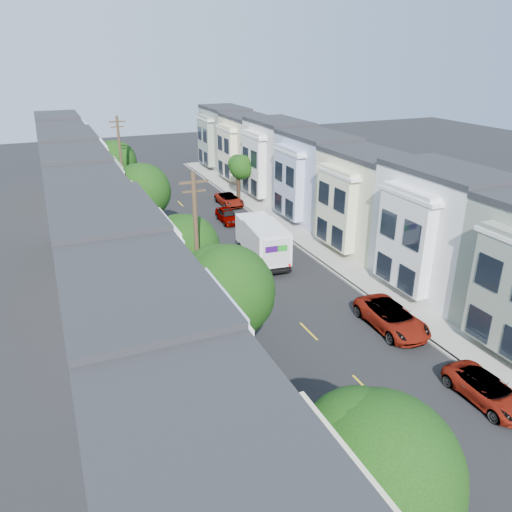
{
  "coord_description": "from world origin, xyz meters",
  "views": [
    {
      "loc": [
        -13.48,
        -23.21,
        16.15
      ],
      "look_at": [
        -0.28,
        7.61,
        2.2
      ],
      "focal_mm": 35.0,
      "sensor_mm": 36.0,
      "label": 1
    }
  ],
  "objects": [
    {
      "name": "utility_pole_far",
      "position": [
        -6.3,
        28.0,
        5.15
      ],
      "size": [
        1.6,
        0.26,
        10.0
      ],
      "color": "#42301E",
      "rests_on": "ground"
    },
    {
      "name": "tree_far_r",
      "position": [
        6.89,
        28.81,
        3.74
      ],
      "size": [
        2.8,
        2.8,
        5.2
      ],
      "color": "black",
      "rests_on": "ground"
    },
    {
      "name": "fedex_truck",
      "position": [
        1.87,
        11.35,
        1.85
      ],
      "size": [
        2.66,
        6.92,
        3.32
      ],
      "rotation": [
        0.0,
        0.0,
        -0.1
      ],
      "color": "white",
      "rests_on": "ground"
    },
    {
      "name": "ground",
      "position": [
        0.0,
        0.0,
        0.0
      ],
      "size": [
        160.0,
        160.0,
        0.0
      ],
      "primitive_type": "plane",
      "color": "black",
      "rests_on": "ground"
    },
    {
      "name": "curb_left",
      "position": [
        -6.05,
        15.0,
        0.07
      ],
      "size": [
        0.3,
        70.0,
        0.15
      ],
      "primitive_type": "cube",
      "color": "gray",
      "rests_on": "ground"
    },
    {
      "name": "sidewalk_right",
      "position": [
        7.35,
        15.0,
        0.07
      ],
      "size": [
        2.6,
        70.0,
        0.15
      ],
      "primitive_type": "cube",
      "color": "gray",
      "rests_on": "ground"
    },
    {
      "name": "parked_right_d",
      "position": [
        4.9,
        27.29,
        0.64
      ],
      "size": [
        2.27,
        4.68,
        1.28
      ],
      "primitive_type": "imported",
      "rotation": [
        0.0,
        0.0,
        0.03
      ],
      "color": "black",
      "rests_on": "ground"
    },
    {
      "name": "townhouse_row_right",
      "position": [
        11.15,
        15.0,
        0.0
      ],
      "size": [
        5.0,
        70.0,
        8.5
      ],
      "primitive_type": "cube",
      "color": "beige",
      "rests_on": "ground"
    },
    {
      "name": "centerline",
      "position": [
        0.0,
        15.0,
        0.0
      ],
      "size": [
        0.12,
        70.0,
        0.01
      ],
      "primitive_type": "cube",
      "color": "gold",
      "rests_on": "ground"
    },
    {
      "name": "curb_right",
      "position": [
        6.05,
        15.0,
        0.07
      ],
      "size": [
        0.3,
        70.0,
        0.15
      ],
      "primitive_type": "cube",
      "color": "gray",
      "rests_on": "ground"
    },
    {
      "name": "tree_b",
      "position": [
        -6.3,
        -2.71,
        5.2
      ],
      "size": [
        4.7,
        4.7,
        7.58
      ],
      "color": "black",
      "rests_on": "ground"
    },
    {
      "name": "tree_a",
      "position": [
        -6.3,
        -14.93,
        5.2
      ],
      "size": [
        4.7,
        4.7,
        7.57
      ],
      "color": "black",
      "rests_on": "ground"
    },
    {
      "name": "utility_pole_near",
      "position": [
        -6.3,
        2.0,
        5.15
      ],
      "size": [
        1.6,
        0.26,
        10.0
      ],
      "color": "#42301E",
      "rests_on": "ground"
    },
    {
      "name": "parked_right_a",
      "position": [
        4.9,
        -9.27,
        0.64
      ],
      "size": [
        2.17,
        4.62,
        1.28
      ],
      "primitive_type": "imported",
      "rotation": [
        0.0,
        0.0,
        0.01
      ],
      "color": "#464646",
      "rests_on": "ground"
    },
    {
      "name": "parked_left_c",
      "position": [
        -4.9,
        2.06,
        0.68
      ],
      "size": [
        1.71,
        4.15,
        1.35
      ],
      "primitive_type": "imported",
      "rotation": [
        0.0,
        0.0,
        -0.07
      ],
      "color": "#A0A6AE",
      "rests_on": "ground"
    },
    {
      "name": "tree_c",
      "position": [
        -6.3,
        4.57,
        4.89
      ],
      "size": [
        4.08,
        4.08,
        6.96
      ],
      "color": "black",
      "rests_on": "ground"
    },
    {
      "name": "road_slab",
      "position": [
        0.0,
        15.0,
        0.01
      ],
      "size": [
        12.0,
        70.0,
        0.02
      ],
      "primitive_type": "cube",
      "color": "black",
      "rests_on": "ground"
    },
    {
      "name": "sidewalk_left",
      "position": [
        -7.35,
        15.0,
        0.07
      ],
      "size": [
        2.6,
        70.0,
        0.15
      ],
      "primitive_type": "cube",
      "color": "gray",
      "rests_on": "ground"
    },
    {
      "name": "tree_d",
      "position": [
        -6.3,
        17.91,
        5.1
      ],
      "size": [
        4.7,
        4.7,
        7.48
      ],
      "color": "black",
      "rests_on": "ground"
    },
    {
      "name": "parked_right_b",
      "position": [
        4.9,
        -1.68,
        0.77
      ],
      "size": [
        2.73,
        5.6,
        1.53
      ],
      "primitive_type": "imported",
      "rotation": [
        0.0,
        0.0,
        -0.03
      ],
      "color": "silver",
      "rests_on": "ground"
    },
    {
      "name": "parked_left_d",
      "position": [
        -4.9,
        10.82,
        0.74
      ],
      "size": [
        2.22,
        4.99,
        1.48
      ],
      "primitive_type": "imported",
      "rotation": [
        0.0,
        0.0,
        -0.03
      ],
      "color": "#57160D",
      "rests_on": "ground"
    },
    {
      "name": "lead_sedan",
      "position": [
        2.67,
        21.82,
        0.7
      ],
      "size": [
        1.77,
        4.34,
        1.39
      ],
      "primitive_type": "imported",
      "rotation": [
        0.0,
        0.0,
        -0.03
      ],
      "color": "black",
      "rests_on": "ground"
    },
    {
      "name": "tree_e",
      "position": [
        -6.3,
        33.06,
        4.66
      ],
      "size": [
        4.66,
        4.66,
        7.01
      ],
      "color": "black",
      "rests_on": "ground"
    },
    {
      "name": "parked_right_c",
      "position": [
        4.9,
        19.18,
        0.63
      ],
      "size": [
        1.55,
        3.86,
        1.26
      ],
      "primitive_type": "imported",
      "rotation": [
        0.0,
        0.0,
        -0.06
      ],
      "color": "black",
      "rests_on": "ground"
    },
    {
      "name": "parked_left_b",
      "position": [
        -4.9,
        -7.6,
        0.64
      ],
      "size": [
        2.03,
        4.34,
        1.27
      ],
      "primitive_type": "imported",
      "rotation": [
        0.0,
        0.0,
        0.06
      ],
      "color": "#10193D",
      "rests_on": "ground"
    },
    {
      "name": "townhouse_row_left",
      "position": [
        -11.15,
        15.0,
        0.0
      ],
      "size": [
        5.0,
        70.0,
        8.5
      ],
      "primitive_type": "cube",
      "color": "beige",
      "rests_on": "ground"
    }
  ]
}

